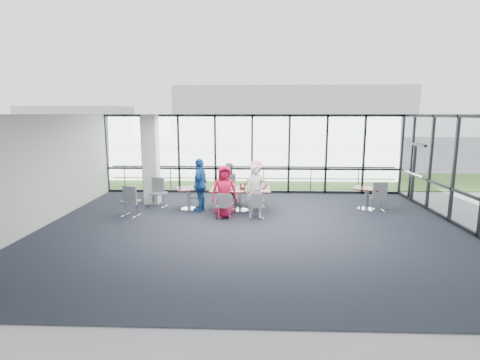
{
  "coord_description": "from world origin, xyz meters",
  "views": [
    {
      "loc": [
        0.06,
        -10.16,
        3.2
      ],
      "look_at": [
        -0.37,
        1.75,
        1.1
      ],
      "focal_mm": 28.0,
      "sensor_mm": 36.0,
      "label": 1
    }
  ],
  "objects_px": {
    "main_table": "(240,192)",
    "diner_far_left": "(228,184)",
    "chair_main_fl": "(227,193)",
    "chair_main_nr": "(257,206)",
    "side_table_right": "(367,191)",
    "chair_main_end": "(196,197)",
    "chair_spare_r": "(377,197)",
    "diner_near_right": "(256,191)",
    "chair_spare_lb": "(158,193)",
    "chair_main_fr": "(256,192)",
    "chair_spare_la": "(131,201)",
    "side_table_left": "(189,191)",
    "diner_far_right": "(256,183)",
    "diner_end": "(200,185)",
    "chair_main_nl": "(223,206)",
    "structural_column": "(151,160)",
    "diner_near_left": "(224,192)"
  },
  "relations": [
    {
      "from": "structural_column",
      "to": "chair_main_nl",
      "type": "distance_m",
      "value": 3.59
    },
    {
      "from": "chair_main_nr",
      "to": "diner_near_right",
      "type": "bearing_deg",
      "value": 94.83
    },
    {
      "from": "side_table_left",
      "to": "chair_main_fr",
      "type": "relative_size",
      "value": 1.3
    },
    {
      "from": "chair_main_nr",
      "to": "chair_main_fl",
      "type": "height_order",
      "value": "chair_main_fl"
    },
    {
      "from": "side_table_left",
      "to": "chair_spare_lb",
      "type": "height_order",
      "value": "chair_spare_lb"
    },
    {
      "from": "diner_far_left",
      "to": "chair_main_nr",
      "type": "distance_m",
      "value": 2.2
    },
    {
      "from": "chair_main_fr",
      "to": "chair_main_end",
      "type": "height_order",
      "value": "chair_main_end"
    },
    {
      "from": "main_table",
      "to": "diner_far_left",
      "type": "xyz_separation_m",
      "value": [
        -0.46,
        0.9,
        0.12
      ]
    },
    {
      "from": "diner_near_right",
      "to": "chair_main_nr",
      "type": "height_order",
      "value": "diner_near_right"
    },
    {
      "from": "chair_spare_lb",
      "to": "structural_column",
      "type": "bearing_deg",
      "value": -43.45
    },
    {
      "from": "chair_main_end",
      "to": "chair_spare_lb",
      "type": "bearing_deg",
      "value": -109.38
    },
    {
      "from": "diner_near_left",
      "to": "structural_column",
      "type": "bearing_deg",
      "value": 134.59
    },
    {
      "from": "side_table_right",
      "to": "chair_main_end",
      "type": "bearing_deg",
      "value": -177.32
    },
    {
      "from": "chair_main_fl",
      "to": "chair_main_fr",
      "type": "relative_size",
      "value": 0.98
    },
    {
      "from": "chair_main_nr",
      "to": "chair_spare_lb",
      "type": "height_order",
      "value": "chair_spare_lb"
    },
    {
      "from": "diner_far_right",
      "to": "chair_main_end",
      "type": "height_order",
      "value": "diner_far_right"
    },
    {
      "from": "structural_column",
      "to": "diner_far_left",
      "type": "distance_m",
      "value": 2.89
    },
    {
      "from": "chair_main_end",
      "to": "chair_spare_lb",
      "type": "height_order",
      "value": "chair_spare_lb"
    },
    {
      "from": "diner_far_right",
      "to": "chair_spare_lb",
      "type": "bearing_deg",
      "value": 12.89
    },
    {
      "from": "chair_spare_la",
      "to": "diner_end",
      "type": "bearing_deg",
      "value": 35.12
    },
    {
      "from": "diner_far_right",
      "to": "chair_main_fl",
      "type": "bearing_deg",
      "value": -3.31
    },
    {
      "from": "diner_far_left",
      "to": "diner_far_right",
      "type": "bearing_deg",
      "value": 158.72
    },
    {
      "from": "side_table_left",
      "to": "diner_far_left",
      "type": "relative_size",
      "value": 0.73
    },
    {
      "from": "diner_near_left",
      "to": "chair_main_nl",
      "type": "xyz_separation_m",
      "value": [
        -0.02,
        -0.2,
        -0.42
      ]
    },
    {
      "from": "main_table",
      "to": "chair_spare_la",
      "type": "xyz_separation_m",
      "value": [
        -3.45,
        -0.83,
        -0.14
      ]
    },
    {
      "from": "diner_end",
      "to": "chair_spare_r",
      "type": "bearing_deg",
      "value": 103.06
    },
    {
      "from": "diner_near_right",
      "to": "diner_far_right",
      "type": "relative_size",
      "value": 1.04
    },
    {
      "from": "chair_main_nl",
      "to": "chair_main_fr",
      "type": "height_order",
      "value": "chair_main_fr"
    },
    {
      "from": "diner_far_left",
      "to": "chair_spare_la",
      "type": "height_order",
      "value": "diner_far_left"
    },
    {
      "from": "chair_main_fr",
      "to": "chair_main_nr",
      "type": "bearing_deg",
      "value": 86.31
    },
    {
      "from": "chair_main_nr",
      "to": "side_table_left",
      "type": "bearing_deg",
      "value": 144.16
    },
    {
      "from": "diner_far_right",
      "to": "main_table",
      "type": "bearing_deg",
      "value": 62.27
    },
    {
      "from": "chair_main_fl",
      "to": "chair_main_nr",
      "type": "bearing_deg",
      "value": 104.62
    },
    {
      "from": "diner_far_left",
      "to": "chair_spare_r",
      "type": "xyz_separation_m",
      "value": [
        5.02,
        -0.82,
        -0.25
      ]
    },
    {
      "from": "structural_column",
      "to": "chair_main_nl",
      "type": "height_order",
      "value": "structural_column"
    },
    {
      "from": "chair_spare_r",
      "to": "chair_main_fr",
      "type": "bearing_deg",
      "value": 166.57
    },
    {
      "from": "chair_main_nl",
      "to": "chair_main_fr",
      "type": "relative_size",
      "value": 0.97
    },
    {
      "from": "diner_end",
      "to": "chair_spare_r",
      "type": "xyz_separation_m",
      "value": [
        5.9,
        0.11,
        -0.38
      ]
    },
    {
      "from": "side_table_left",
      "to": "chair_spare_r",
      "type": "distance_m",
      "value": 6.31
    },
    {
      "from": "structural_column",
      "to": "diner_far_left",
      "type": "xyz_separation_m",
      "value": [
        2.76,
        -0.05,
        -0.85
      ]
    },
    {
      "from": "chair_main_fr",
      "to": "chair_spare_lb",
      "type": "height_order",
      "value": "chair_spare_lb"
    },
    {
      "from": "diner_near_left",
      "to": "diner_near_right",
      "type": "xyz_separation_m",
      "value": [
        0.98,
        0.04,
        0.01
      ]
    },
    {
      "from": "chair_main_nr",
      "to": "chair_main_end",
      "type": "relative_size",
      "value": 0.92
    },
    {
      "from": "chair_main_fl",
      "to": "chair_spare_lb",
      "type": "distance_m",
      "value": 2.41
    },
    {
      "from": "chair_spare_r",
      "to": "main_table",
      "type": "bearing_deg",
      "value": -178.95
    },
    {
      "from": "diner_near_right",
      "to": "chair_spare_r",
      "type": "relative_size",
      "value": 1.66
    },
    {
      "from": "chair_spare_la",
      "to": "diner_near_right",
      "type": "bearing_deg",
      "value": 14.77
    },
    {
      "from": "chair_main_nl",
      "to": "chair_spare_la",
      "type": "xyz_separation_m",
      "value": [
        -2.96,
        0.22,
        0.08
      ]
    },
    {
      "from": "side_table_right",
      "to": "chair_main_fr",
      "type": "height_order",
      "value": "chair_main_fr"
    },
    {
      "from": "side_table_left",
      "to": "chair_spare_lb",
      "type": "distance_m",
      "value": 1.16
    }
  ]
}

